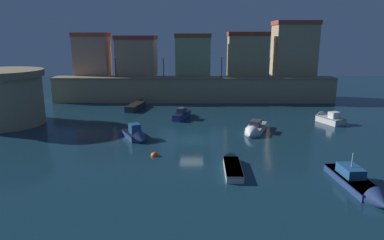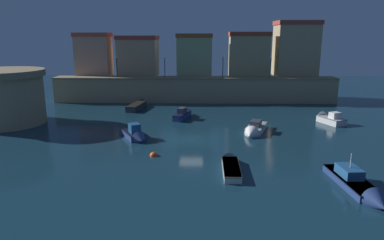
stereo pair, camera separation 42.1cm
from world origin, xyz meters
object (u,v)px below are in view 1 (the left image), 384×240
(quay_lamp_1, at_px, (164,64))
(moored_boat_0, at_px, (136,135))
(moored_boat_1, at_px, (183,114))
(moored_boat_7, at_px, (254,129))
(mooring_buoy_0, at_px, (155,156))
(moored_boat_5, at_px, (232,165))
(moored_boat_4, at_px, (327,118))
(fortress_tower, at_px, (3,97))
(quay_lamp_2, at_px, (222,64))
(quay_lamp_3, at_px, (269,64))
(moored_boat_2, at_px, (360,185))
(moored_boat_6, at_px, (138,105))
(quay_lamp_0, at_px, (115,63))

(quay_lamp_1, distance_m, moored_boat_0, 23.02)
(moored_boat_1, relative_size, moored_boat_7, 0.88)
(mooring_buoy_0, bearing_deg, moored_boat_5, -23.49)
(moored_boat_4, bearing_deg, fortress_tower, 68.17)
(quay_lamp_2, relative_size, moored_boat_0, 0.70)
(quay_lamp_3, height_order, moored_boat_7, quay_lamp_3)
(quay_lamp_3, distance_m, moored_boat_1, 19.19)
(fortress_tower, xyz_separation_m, moored_boat_2, (35.93, -19.13, -3.07))
(quay_lamp_1, relative_size, moored_boat_7, 0.52)
(fortress_tower, xyz_separation_m, moored_boat_0, (17.61, -6.55, -2.99))
(quay_lamp_2, distance_m, moored_boat_6, 15.55)
(moored_boat_1, distance_m, moored_boat_7, 11.32)
(moored_boat_2, xyz_separation_m, mooring_buoy_0, (-15.73, 7.33, -0.40))
(quay_lamp_0, relative_size, quay_lamp_3, 1.07)
(fortress_tower, height_order, moored_boat_1, fortress_tower)
(quay_lamp_0, height_order, moored_boat_4, quay_lamp_0)
(quay_lamp_0, distance_m, quay_lamp_1, 8.01)
(fortress_tower, xyz_separation_m, quay_lamp_3, (36.11, 15.69, 2.84))
(quay_lamp_2, bearing_deg, moored_boat_4, -47.99)
(quay_lamp_0, distance_m, moored_boat_7, 28.67)
(moored_boat_6, distance_m, moored_boat_7, 21.06)
(quay_lamp_0, xyz_separation_m, moored_boat_1, (11.66, -12.00, -5.91))
(moored_boat_1, height_order, moored_boat_2, moored_boat_2)
(fortress_tower, relative_size, quay_lamp_3, 3.21)
(quay_lamp_0, height_order, moored_boat_7, quay_lamp_0)
(mooring_buoy_0, bearing_deg, quay_lamp_1, 93.23)
(moored_boat_5, bearing_deg, quay_lamp_1, 16.54)
(quay_lamp_1, xyz_separation_m, quay_lamp_2, (9.63, -0.00, 0.08))
(moored_boat_6, bearing_deg, quay_lamp_3, -65.05)
(moored_boat_2, height_order, mooring_buoy_0, moored_boat_2)
(fortress_tower, bearing_deg, moored_boat_2, -28.03)
(quay_lamp_3, xyz_separation_m, moored_boat_2, (-0.18, -34.82, -5.91))
(quay_lamp_1, relative_size, moored_boat_5, 0.53)
(quay_lamp_0, relative_size, moored_boat_2, 0.46)
(moored_boat_2, relative_size, moored_boat_6, 1.09)
(moored_boat_1, xyz_separation_m, moored_boat_7, (8.45, -7.53, -0.09))
(moored_boat_5, distance_m, mooring_buoy_0, 7.53)
(quay_lamp_2, height_order, moored_boat_5, quay_lamp_2)
(quay_lamp_2, bearing_deg, moored_boat_5, -92.22)
(moored_boat_0, xyz_separation_m, moored_boat_1, (4.69, 10.24, 0.06))
(moored_boat_1, distance_m, mooring_buoy_0, 15.64)
(quay_lamp_1, height_order, moored_boat_4, quay_lamp_1)
(quay_lamp_0, relative_size, mooring_buoy_0, 4.67)
(quay_lamp_0, xyz_separation_m, quay_lamp_3, (25.47, 0.00, -0.14))
(quay_lamp_0, xyz_separation_m, moored_boat_6, (4.38, -5.52, -6.00))
(quay_lamp_1, xyz_separation_m, moored_boat_1, (3.65, -12.00, -5.80))
(fortress_tower, bearing_deg, quay_lamp_0, 55.85)
(quay_lamp_0, height_order, moored_boat_6, quay_lamp_0)
(moored_boat_1, height_order, moored_boat_5, moored_boat_1)
(fortress_tower, distance_m, moored_boat_2, 40.83)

